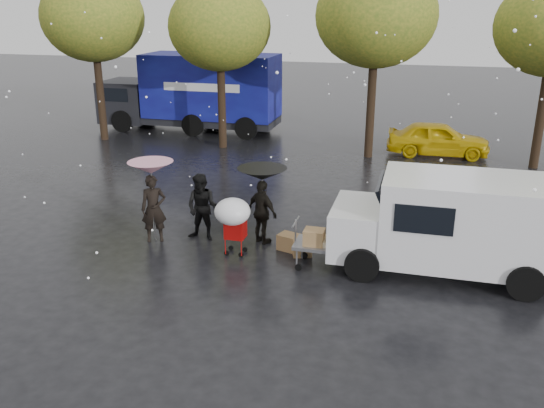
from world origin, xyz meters
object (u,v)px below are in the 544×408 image
(person_pink, at_px, (154,209))
(person_black, at_px, (262,212))
(shopping_cart, at_px, (233,215))
(white_van, at_px, (452,223))
(vendor_cart, at_px, (332,239))
(yellow_taxi, at_px, (438,139))
(blue_truck, at_px, (195,93))

(person_pink, distance_m, person_black, 2.72)
(person_black, distance_m, shopping_cart, 1.10)
(person_black, xyz_separation_m, white_van, (4.47, -0.49, 0.34))
(white_van, bearing_deg, shopping_cart, -174.28)
(vendor_cart, height_order, yellow_taxi, yellow_taxi)
(shopping_cart, height_order, yellow_taxi, shopping_cart)
(blue_truck, relative_size, yellow_taxi, 2.13)
(yellow_taxi, bearing_deg, person_black, 154.72)
(shopping_cart, bearing_deg, vendor_cart, -0.98)
(shopping_cart, bearing_deg, blue_truck, 115.58)
(blue_truck, bearing_deg, white_van, -48.27)
(white_van, relative_size, blue_truck, 0.59)
(shopping_cart, relative_size, yellow_taxi, 0.38)
(white_van, bearing_deg, person_pink, -179.26)
(person_pink, distance_m, yellow_taxi, 12.72)
(person_pink, distance_m, white_van, 7.13)
(yellow_taxi, bearing_deg, vendor_cart, 165.65)
(vendor_cart, bearing_deg, white_van, 11.71)
(blue_truck, xyz_separation_m, yellow_taxi, (10.90, -1.86, -1.09))
(vendor_cart, relative_size, white_van, 0.31)
(person_black, distance_m, yellow_taxi, 10.96)
(person_pink, relative_size, white_van, 0.35)
(shopping_cart, height_order, blue_truck, blue_truck)
(vendor_cart, bearing_deg, shopping_cart, 179.02)
(person_pink, height_order, shopping_cart, person_pink)
(blue_truck, bearing_deg, shopping_cart, -64.42)
(white_van, bearing_deg, blue_truck, 131.73)
(vendor_cart, relative_size, yellow_taxi, 0.39)
(vendor_cart, bearing_deg, person_pink, 174.50)
(person_pink, bearing_deg, vendor_cart, -31.38)
(person_pink, height_order, blue_truck, blue_truck)
(blue_truck, distance_m, yellow_taxi, 11.11)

